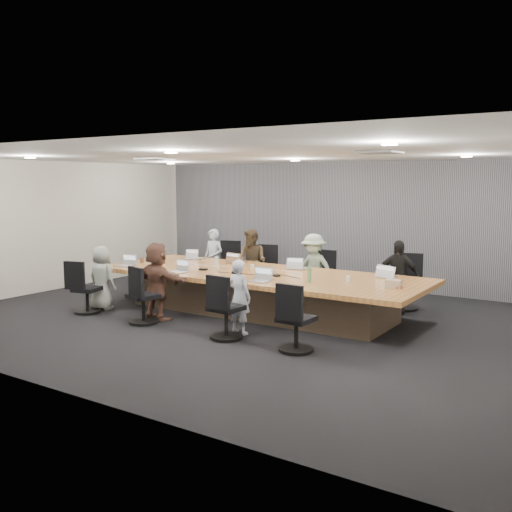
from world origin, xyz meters
The scene contains 40 objects.
floor centered at (0.00, 0.00, 0.00)m, with size 10.00×8.00×0.00m, color black.
ceiling centered at (0.00, 0.00, 2.80)m, with size 10.00×8.00×0.00m, color white.
wall_back centered at (0.00, 4.00, 1.40)m, with size 10.00×2.80×0.00m, color beige.
wall_front centered at (0.00, -4.00, 1.40)m, with size 10.00×2.80×0.00m, color beige.
wall_left centered at (-5.00, 0.00, 1.40)m, with size 8.00×2.80×0.00m, color beige.
curtain centered at (0.00, 3.92, 1.40)m, with size 9.80×0.04×2.80m, color slate.
conference_table centered at (0.00, 0.50, 0.40)m, with size 6.00×2.20×0.74m.
chair_0 centered at (-2.06, 2.20, 0.43)m, with size 0.59×0.59×0.87m, color black, non-canonical shape.
chair_1 centered at (-1.04, 2.20, 0.41)m, with size 0.55×0.55×0.81m, color black, non-canonical shape.
chair_2 centered at (0.40, 2.20, 0.39)m, with size 0.52×0.52×0.77m, color black, non-canonical shape.
chair_3 centered at (2.09, 2.20, 0.43)m, with size 0.58×0.58×0.86m, color black, non-canonical shape.
chair_4 centered at (-2.59, -1.20, 0.36)m, with size 0.49×0.49×0.73m, color black, non-canonical shape.
chair_5 centered at (-1.21, -1.20, 0.39)m, with size 0.52×0.52×0.77m, color black, non-canonical shape.
chair_6 centered at (0.50, -1.20, 0.39)m, with size 0.53×0.53×0.78m, color black, non-canonical shape.
chair_7 centered at (1.71, -1.20, 0.39)m, with size 0.52×0.52×0.77m, color black, non-canonical shape.
person_0 centered at (-2.06, 1.85, 0.67)m, with size 0.49×0.32×1.34m, color #ADB9CB.
laptop_0 centered at (-2.06, 1.30, 0.75)m, with size 0.29×0.20×0.02m, color #B2B2B7.
person_1 centered at (-1.04, 1.85, 0.69)m, with size 0.67×0.53×1.39m, color #493B28.
laptop_1 centered at (-1.04, 1.30, 0.75)m, with size 0.35×0.24×0.02m, color #8C6647.
person_2 centered at (0.40, 1.85, 0.68)m, with size 0.87×0.50×1.35m, color #91AA92.
laptop_2 centered at (0.40, 1.30, 0.75)m, with size 0.32×0.22×0.02m, color #B2B2B7.
person_3 centered at (2.09, 1.85, 0.66)m, with size 0.78×0.32×1.33m, color black.
laptop_3 centered at (2.09, 1.30, 0.75)m, with size 0.36×0.24×0.02m, color #B2B2B7.
person_4 centered at (-2.59, -0.85, 0.59)m, with size 0.58×0.38×1.19m, color gray.
laptop_4 centered at (-2.59, -0.30, 0.75)m, with size 0.30×0.21×0.02m, color #B2B2B7.
person_5 centered at (-1.21, -0.85, 0.67)m, with size 1.24×0.39×1.34m, color brown.
laptop_5 centered at (-1.21, -0.30, 0.75)m, with size 0.30×0.21×0.02m, color #B2B2B7.
person_6 centered at (0.50, -0.85, 0.58)m, with size 0.43×0.28×1.17m, color silver.
laptop_6 centered at (0.50, -0.30, 0.75)m, with size 0.34×0.23×0.02m, color #B2B2B7.
bottle_green_left centered at (-2.65, 0.83, 0.86)m, with size 0.07×0.07×0.25m, color #5BA05D.
bottle_green_right centered at (1.22, 0.11, 0.86)m, with size 0.07×0.07×0.24m, color #5BA05D.
bottle_clear centered at (-0.92, 0.46, 0.86)m, with size 0.07×0.07×0.23m, color silver.
cup_white_far centered at (-0.31, 0.74, 0.79)m, with size 0.07×0.07×0.09m, color white.
cup_white_near centered at (1.74, 0.47, 0.79)m, with size 0.08×0.08×0.10m, color white.
mug_brown centered at (-2.65, 0.26, 0.79)m, with size 0.08×0.08×0.10m, color brown.
mic_left centered at (-1.02, 0.18, 0.75)m, with size 0.15×0.10×0.03m, color black.
mic_right centered at (0.47, 0.31, 0.75)m, with size 0.14×0.09×0.03m, color black.
stapler centered at (-0.17, 0.04, 0.77)m, with size 0.17×0.04×0.07m, color black.
canvas_bag centered at (2.54, 0.37, 0.80)m, with size 0.23×0.14×0.13m, color tan.
snack_packet centered at (2.57, 0.38, 0.76)m, with size 0.18×0.12×0.04m, color #CC5934.
Camera 1 is at (5.46, -7.98, 2.36)m, focal length 40.00 mm.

